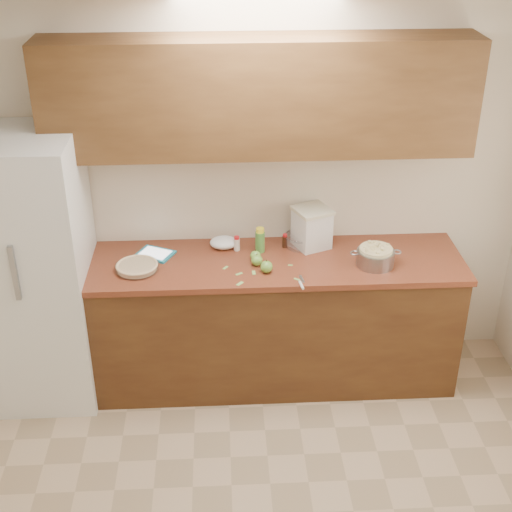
{
  "coord_description": "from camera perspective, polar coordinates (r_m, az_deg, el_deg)",
  "views": [
    {
      "loc": [
        -0.25,
        -2.54,
        3.15
      ],
      "look_at": [
        -0.03,
        1.43,
        0.98
      ],
      "focal_mm": 50.0,
      "sensor_mm": 36.0,
      "label": 1
    }
  ],
  "objects": [
    {
      "name": "apple_center",
      "position": [
        4.58,
        -0.04,
        0.02
      ],
      "size": [
        0.07,
        0.07,
        0.08
      ],
      "color": "#69A039",
      "rests_on": "counter_run"
    },
    {
      "name": "paring_knife",
      "position": [
        4.33,
        3.66,
        -2.26
      ],
      "size": [
        0.04,
        0.18,
        0.02
      ],
      "rotation": [
        0.0,
        0.0,
        0.14
      ],
      "color": "gray",
      "rests_on": "counter_run"
    },
    {
      "name": "fridge",
      "position": [
        4.73,
        -17.36,
        -1.22
      ],
      "size": [
        0.7,
        0.7,
        1.8
      ],
      "primitive_type": "cube",
      "color": "silver",
      "rests_on": "ground"
    },
    {
      "name": "peel_d",
      "position": [
        4.52,
        -2.46,
        -0.94
      ],
      "size": [
        0.04,
        0.04,
        0.0
      ],
      "primitive_type": "cube",
      "rotation": [
        0.0,
        0.0,
        -2.2
      ],
      "color": "#90C660",
      "rests_on": "counter_run"
    },
    {
      "name": "mixing_bowl",
      "position": [
        4.77,
        3.63,
        1.31
      ],
      "size": [
        0.22,
        0.22,
        0.08
      ],
      "rotation": [
        0.0,
        0.0,
        0.21
      ],
      "color": "silver",
      "rests_on": "counter_run"
    },
    {
      "name": "peel_c",
      "position": [
        4.45,
        -1.36,
        -1.44
      ],
      "size": [
        0.05,
        0.04,
        0.0
      ],
      "primitive_type": "cube",
      "rotation": [
        0.0,
        0.0,
        -2.61
      ],
      "color": "#90C660",
      "rests_on": "counter_run"
    },
    {
      "name": "cinnamon_shaker",
      "position": [
        4.7,
        -1.55,
        1.0
      ],
      "size": [
        0.04,
        0.04,
        0.1
      ],
      "rotation": [
        0.0,
        0.0,
        0.37
      ],
      "color": "beige",
      "rests_on": "counter_run"
    },
    {
      "name": "vanilla_bottle",
      "position": [
        4.74,
        2.32,
        1.21
      ],
      "size": [
        0.03,
        0.03,
        0.1
      ],
      "rotation": [
        0.0,
        0.0,
        0.04
      ],
      "color": "black",
      "rests_on": "counter_run"
    },
    {
      "name": "flour_canister",
      "position": [
        4.73,
        4.48,
        2.31
      ],
      "size": [
        0.29,
        0.29,
        0.27
      ],
      "rotation": [
        0.0,
        0.0,
        0.41
      ],
      "color": "white",
      "rests_on": "counter_run"
    },
    {
      "name": "paper_towel",
      "position": [
        4.74,
        -2.61,
        1.09
      ],
      "size": [
        0.21,
        0.19,
        0.08
      ],
      "primitive_type": "ellipsoid",
      "rotation": [
        0.0,
        0.0,
        -0.22
      ],
      "color": "white",
      "rests_on": "counter_run"
    },
    {
      "name": "room_shell",
      "position": [
        3.15,
        1.96,
        -7.3
      ],
      "size": [
        3.6,
        3.6,
        3.6
      ],
      "color": "tan",
      "rests_on": "ground"
    },
    {
      "name": "pie",
      "position": [
        4.54,
        -9.5,
        -0.86
      ],
      "size": [
        0.27,
        0.27,
        0.04
      ],
      "rotation": [
        0.0,
        0.0,
        0.42
      ],
      "color": "silver",
      "rests_on": "counter_run"
    },
    {
      "name": "apple_left",
      "position": [
        4.53,
        0.07,
        -0.34
      ],
      "size": [
        0.07,
        0.07,
        0.09
      ],
      "color": "#69A039",
      "rests_on": "counter_run"
    },
    {
      "name": "peel_b",
      "position": [
        4.46,
        -0.18,
        -1.34
      ],
      "size": [
        0.02,
        0.05,
        0.0
      ],
      "primitive_type": "cube",
      "rotation": [
        0.0,
        0.0,
        1.6
      ],
      "color": "#90C660",
      "rests_on": "counter_run"
    },
    {
      "name": "peel_f",
      "position": [
        4.55,
        2.76,
        -0.74
      ],
      "size": [
        0.03,
        0.01,
        0.0
      ],
      "primitive_type": "cube",
      "rotation": [
        0.0,
        0.0,
        -0.08
      ],
      "color": "#90C660",
      "rests_on": "counter_run"
    },
    {
      "name": "peel_a",
      "position": [
        4.39,
        3.29,
        -1.87
      ],
      "size": [
        0.04,
        0.03,
        0.0
      ],
      "primitive_type": "cube",
      "rotation": [
        0.0,
        0.0,
        -0.64
      ],
      "color": "#90C660",
      "rests_on": "counter_run"
    },
    {
      "name": "apple_front",
      "position": [
        4.45,
        0.85,
        -0.87
      ],
      "size": [
        0.08,
        0.08,
        0.09
      ],
      "color": "#69A039",
      "rests_on": "counter_run"
    },
    {
      "name": "lemon_bottle",
      "position": [
        4.67,
        0.32,
        1.26
      ],
      "size": [
        0.06,
        0.06,
        0.17
      ],
      "rotation": [
        0.0,
        0.0,
        -0.2
      ],
      "color": "#4C8C38",
      "rests_on": "counter_run"
    },
    {
      "name": "peel_e",
      "position": [
        4.34,
        -1.3,
        -2.22
      ],
      "size": [
        0.05,
        0.05,
        0.0
      ],
      "primitive_type": "cube",
      "rotation": [
        0.0,
        0.0,
        0.85
      ],
      "color": "#90C660",
      "rests_on": "counter_run"
    },
    {
      "name": "tablet",
      "position": [
        4.71,
        -8.08,
        0.16
      ],
      "size": [
        0.28,
        0.25,
        0.02
      ],
      "rotation": [
        0.0,
        0.0,
        -0.46
      ],
      "color": "teal",
      "rests_on": "counter_run"
    },
    {
      "name": "counter_run",
      "position": [
        4.84,
        0.31,
        -5.11
      ],
      "size": [
        2.64,
        0.68,
        0.92
      ],
      "color": "#533217",
      "rests_on": "ground"
    },
    {
      "name": "colander",
      "position": [
        4.58,
        9.53,
        -0.06
      ],
      "size": [
        0.33,
        0.24,
        0.12
      ],
      "rotation": [
        0.0,
        0.0,
        0.07
      ],
      "color": "gray",
      "rests_on": "counter_run"
    },
    {
      "name": "upper_cabinets",
      "position": [
        4.35,
        0.24,
        12.63
      ],
      "size": [
        2.6,
        0.34,
        0.7
      ],
      "primitive_type": "cube",
      "color": "brown",
      "rests_on": "room_shell"
    }
  ]
}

